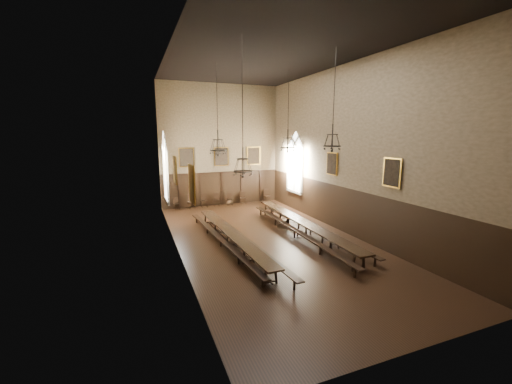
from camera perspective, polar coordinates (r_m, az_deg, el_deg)
floor at (r=16.28m, az=2.22°, el=-8.80°), size 9.00×18.00×0.02m
ceiling at (r=15.79m, az=2.48°, el=23.83°), size 9.00×18.00×0.02m
wall_back at (r=23.91m, az=-6.44°, el=8.36°), size 9.00×0.02×9.00m
wall_front at (r=8.02m, az=29.14°, el=2.95°), size 9.00×0.02×9.00m
wall_left at (r=14.19m, az=-14.70°, el=6.65°), size 0.02×18.00×9.00m
wall_right at (r=17.68m, az=15.97°, el=7.29°), size 0.02×18.00×9.00m
wainscot_panelling at (r=15.90m, az=2.26°, el=-4.52°), size 9.00×18.00×2.50m
table_left at (r=15.29m, az=-4.42°, el=-8.64°), size 1.03×9.38×0.73m
table_right at (r=17.08m, az=8.39°, el=-6.51°), size 0.96×10.44×0.81m
bench_left_outer at (r=15.40m, az=-6.45°, el=-8.86°), size 0.98×9.87×0.44m
bench_left_inner at (r=15.49m, az=-2.58°, el=-8.59°), size 0.89×10.66×0.48m
bench_right_inner at (r=16.66m, az=7.05°, el=-7.26°), size 0.50×10.75×0.48m
bench_right_outer at (r=17.28m, az=9.90°, el=-6.77°), size 0.96×9.92×0.45m
chair_0 at (r=23.38m, az=-14.27°, el=-2.45°), size 0.46×0.46×0.86m
chair_1 at (r=23.40m, az=-11.70°, el=-2.20°), size 0.55×0.55×1.03m
chair_2 at (r=23.61m, az=-9.40°, el=-2.00°), size 0.48×0.48×1.04m
chair_3 at (r=23.90m, az=-7.20°, el=-1.86°), size 0.50×0.50×0.95m
chair_4 at (r=24.05m, az=-4.80°, el=-1.75°), size 0.45×0.45×0.92m
chair_5 at (r=24.48m, az=-2.37°, el=-1.48°), size 0.46×0.46×0.96m
chair_7 at (r=25.10m, az=2.00°, el=-1.14°), size 0.49×0.49×1.02m
chandelier_back_left at (r=17.21m, az=-6.92°, el=8.48°), size 0.90×0.90×4.67m
chandelier_back_right at (r=18.72m, az=5.78°, el=8.90°), size 0.88×0.88×4.59m
chandelier_front_left at (r=12.39m, az=-2.39°, el=5.61°), size 0.77×0.77×5.22m
chandelier_front_right at (r=14.53m, az=13.69°, el=9.31°), size 0.79×0.79×4.30m
portrait_back_0 at (r=23.29m, az=-12.54°, el=6.14°), size 1.10×0.12×1.40m
portrait_back_1 at (r=23.82m, az=-6.32°, el=6.42°), size 1.10×0.12×1.40m
portrait_back_2 at (r=24.62m, az=-0.43°, el=6.62°), size 1.10×0.12×1.40m
portrait_left_0 at (r=15.27m, az=-14.52°, el=3.89°), size 0.12×1.00×1.30m
portrait_left_1 at (r=10.85m, az=-11.61°, el=1.44°), size 0.12×1.00×1.30m
portrait_right_0 at (r=18.47m, az=13.65°, el=5.02°), size 0.12×1.00×1.30m
portrait_right_1 at (r=15.02m, az=23.49°, el=3.25°), size 0.12×1.00×1.30m
window_right at (r=22.34m, az=7.10°, el=5.37°), size 0.20×2.20×4.60m
window_left at (r=19.75m, az=-16.23°, el=4.36°), size 0.20×2.20×4.60m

